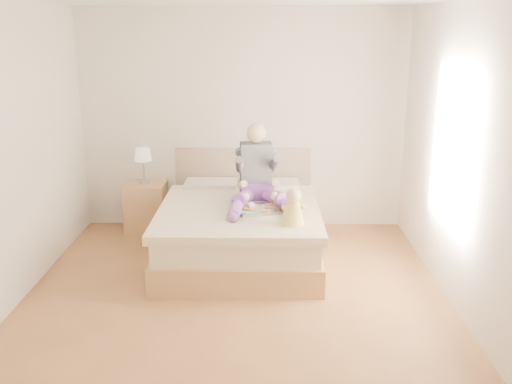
{
  "coord_description": "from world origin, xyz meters",
  "views": [
    {
      "loc": [
        0.26,
        -4.9,
        2.45
      ],
      "look_at": [
        0.18,
        0.95,
        0.76
      ],
      "focal_mm": 40.0,
      "sensor_mm": 36.0,
      "label": 1
    }
  ],
  "objects_px": {
    "adult": "(258,179)",
    "baby": "(293,209)",
    "tray": "(259,208)",
    "nightstand": "(146,207)",
    "bed": "(240,227)"
  },
  "relations": [
    {
      "from": "baby",
      "to": "tray",
      "type": "bearing_deg",
      "value": 121.36
    },
    {
      "from": "bed",
      "to": "nightstand",
      "type": "xyz_separation_m",
      "value": [
        -1.2,
        0.78,
        -0.02
      ]
    },
    {
      "from": "nightstand",
      "to": "adult",
      "type": "bearing_deg",
      "value": -26.94
    },
    {
      "from": "tray",
      "to": "baby",
      "type": "bearing_deg",
      "value": -68.7
    },
    {
      "from": "adult",
      "to": "baby",
      "type": "distance_m",
      "value": 0.84
    },
    {
      "from": "bed",
      "to": "tray",
      "type": "height_order",
      "value": "bed"
    },
    {
      "from": "adult",
      "to": "tray",
      "type": "xyz_separation_m",
      "value": [
        0.02,
        -0.34,
        -0.22
      ]
    },
    {
      "from": "adult",
      "to": "tray",
      "type": "height_order",
      "value": "adult"
    },
    {
      "from": "nightstand",
      "to": "adult",
      "type": "distance_m",
      "value": 1.68
    },
    {
      "from": "nightstand",
      "to": "tray",
      "type": "distance_m",
      "value": 1.82
    },
    {
      "from": "nightstand",
      "to": "adult",
      "type": "xyz_separation_m",
      "value": [
        1.4,
        -0.75,
        0.56
      ]
    },
    {
      "from": "bed",
      "to": "tray",
      "type": "xyz_separation_m",
      "value": [
        0.22,
        -0.31,
        0.32
      ]
    },
    {
      "from": "bed",
      "to": "baby",
      "type": "bearing_deg",
      "value": -53.13
    },
    {
      "from": "bed",
      "to": "adult",
      "type": "distance_m",
      "value": 0.58
    },
    {
      "from": "bed",
      "to": "tray",
      "type": "bearing_deg",
      "value": -55.02
    }
  ]
}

